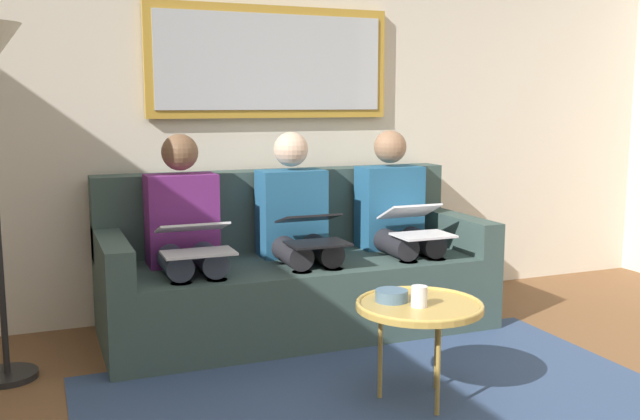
# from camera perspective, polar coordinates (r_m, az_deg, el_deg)

# --- Properties ---
(wall_rear) EXTENTS (6.00, 0.12, 2.60)m
(wall_rear) POSITION_cam_1_polar(r_m,az_deg,el_deg) (4.52, -4.29, 8.51)
(wall_rear) COLOR beige
(wall_rear) RESTS_ON ground_plane
(area_rug) EXTENTS (2.60, 1.80, 0.01)m
(area_rug) POSITION_cam_1_polar(r_m,az_deg,el_deg) (3.18, 5.93, -15.62)
(area_rug) COLOR #33476B
(area_rug) RESTS_ON ground_plane
(couch) EXTENTS (2.20, 0.90, 0.90)m
(couch) POSITION_cam_1_polar(r_m,az_deg,el_deg) (4.18, -2.14, -5.16)
(couch) COLOR #384C47
(couch) RESTS_ON ground_plane
(framed_mirror) EXTENTS (1.53, 0.05, 0.67)m
(framed_mirror) POSITION_cam_1_polar(r_m,az_deg,el_deg) (4.44, -3.96, 11.75)
(framed_mirror) COLOR #B7892D
(coffee_table) EXTENTS (0.55, 0.55, 0.45)m
(coffee_table) POSITION_cam_1_polar(r_m,az_deg,el_deg) (3.14, 7.97, -7.72)
(coffee_table) COLOR tan
(coffee_table) RESTS_ON ground_plane
(cup) EXTENTS (0.07, 0.07, 0.09)m
(cup) POSITION_cam_1_polar(r_m,az_deg,el_deg) (3.08, 7.97, -6.89)
(cup) COLOR silver
(cup) RESTS_ON coffee_table
(bowl) EXTENTS (0.14, 0.14, 0.05)m
(bowl) POSITION_cam_1_polar(r_m,az_deg,el_deg) (3.15, 5.77, -6.85)
(bowl) COLOR slate
(bowl) RESTS_ON coffee_table
(person_left) EXTENTS (0.38, 0.58, 1.14)m
(person_left) POSITION_cam_1_polar(r_m,az_deg,el_deg) (4.31, 6.18, -0.74)
(person_left) COLOR #235B84
(person_left) RESTS_ON couch
(laptop_white) EXTENTS (0.32, 0.39, 0.17)m
(laptop_white) POSITION_cam_1_polar(r_m,az_deg,el_deg) (4.11, 7.67, -0.93)
(laptop_white) COLOR white
(person_middle) EXTENTS (0.38, 0.58, 1.14)m
(person_middle) POSITION_cam_1_polar(r_m,az_deg,el_deg) (4.06, -1.83, -1.29)
(person_middle) COLOR #235B84
(person_middle) RESTS_ON couch
(laptop_black) EXTENTS (0.32, 0.36, 0.16)m
(laptop_black) POSITION_cam_1_polar(r_m,az_deg,el_deg) (3.83, -0.60, -1.54)
(laptop_black) COLOR black
(person_right) EXTENTS (0.38, 0.58, 1.14)m
(person_right) POSITION_cam_1_polar(r_m,az_deg,el_deg) (3.89, -10.73, -1.87)
(person_right) COLOR #66236B
(person_right) RESTS_ON couch
(laptop_silver) EXTENTS (0.36, 0.34, 0.15)m
(laptop_silver) POSITION_cam_1_polar(r_m,az_deg,el_deg) (3.65, -10.00, -2.26)
(laptop_silver) COLOR silver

